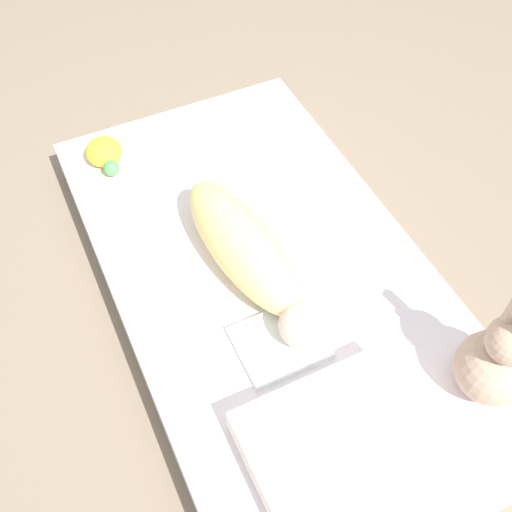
{
  "coord_description": "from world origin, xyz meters",
  "views": [
    {
      "loc": [
        0.84,
        -0.44,
        1.45
      ],
      "look_at": [
        -0.03,
        -0.03,
        0.2
      ],
      "focal_mm": 42.0,
      "sensor_mm": 36.0,
      "label": 1
    }
  ],
  "objects_px": {
    "bunny_plush": "(497,362)",
    "turtle_plush": "(105,153)",
    "swaddled_baby": "(247,252)",
    "pillow": "(336,441)"
  },
  "relations": [
    {
      "from": "pillow",
      "to": "turtle_plush",
      "type": "relative_size",
      "value": 2.54
    },
    {
      "from": "swaddled_baby",
      "to": "turtle_plush",
      "type": "bearing_deg",
      "value": -165.16
    },
    {
      "from": "bunny_plush",
      "to": "turtle_plush",
      "type": "bearing_deg",
      "value": -152.4
    },
    {
      "from": "swaddled_baby",
      "to": "bunny_plush",
      "type": "relative_size",
      "value": 1.79
    },
    {
      "from": "bunny_plush",
      "to": "turtle_plush",
      "type": "height_order",
      "value": "bunny_plush"
    },
    {
      "from": "turtle_plush",
      "to": "swaddled_baby",
      "type": "bearing_deg",
      "value": 21.11
    },
    {
      "from": "swaddled_baby",
      "to": "bunny_plush",
      "type": "xyz_separation_m",
      "value": [
        0.54,
        0.36,
        0.03
      ]
    },
    {
      "from": "swaddled_baby",
      "to": "turtle_plush",
      "type": "distance_m",
      "value": 0.61
    },
    {
      "from": "swaddled_baby",
      "to": "pillow",
      "type": "xyz_separation_m",
      "value": [
        0.52,
        -0.03,
        -0.04
      ]
    },
    {
      "from": "swaddled_baby",
      "to": "pillow",
      "type": "distance_m",
      "value": 0.52
    }
  ]
}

